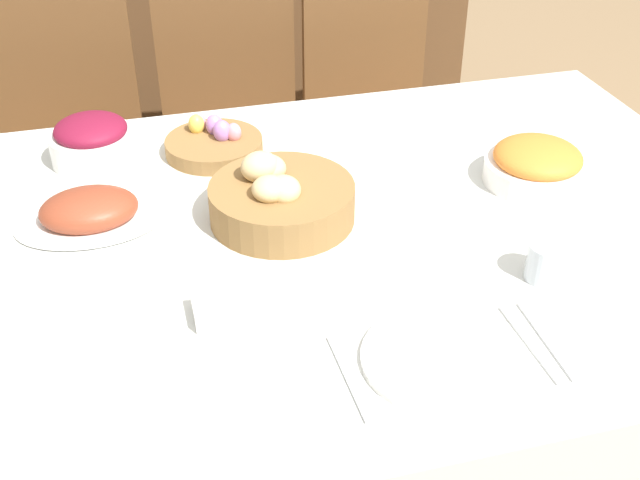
# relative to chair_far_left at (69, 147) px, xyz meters

# --- Properties ---
(dining_table) EXTENTS (1.79, 1.20, 0.75)m
(dining_table) POSITION_rel_chair_far_left_xyz_m (0.51, -0.95, -0.15)
(dining_table) COLOR silver
(dining_table) RESTS_ON ground
(chair_far_left) EXTENTS (0.46, 0.46, 0.99)m
(chair_far_left) POSITION_rel_chair_far_left_xyz_m (0.00, 0.00, 0.00)
(chair_far_left) COLOR brown
(chair_far_left) RESTS_ON ground
(chair_far_center) EXTENTS (0.43, 0.43, 0.99)m
(chair_far_center) POSITION_rel_chair_far_left_xyz_m (0.49, 0.00, 0.00)
(chair_far_center) COLOR brown
(chair_far_center) RESTS_ON ground
(chair_far_right) EXTENTS (0.47, 0.47, 0.99)m
(chair_far_right) POSITION_rel_chair_far_left_xyz_m (0.95, -0.00, 0.00)
(chair_far_right) COLOR brown
(chair_far_right) RESTS_ON ground
(sideboard) EXTENTS (1.44, 0.44, 0.85)m
(sideboard) POSITION_rel_chair_far_left_xyz_m (0.78, 0.80, -0.10)
(sideboard) COLOR brown
(sideboard) RESTS_ON ground
(bread_basket) EXTENTS (0.29, 0.29, 0.13)m
(bread_basket) POSITION_rel_chair_far_left_xyz_m (0.44, -0.89, 0.27)
(bread_basket) COLOR olive
(bread_basket) RESTS_ON dining_table
(egg_basket) EXTENTS (0.22, 0.22, 0.08)m
(egg_basket) POSITION_rel_chair_far_left_xyz_m (0.36, -0.58, 0.25)
(egg_basket) COLOR olive
(egg_basket) RESTS_ON dining_table
(ham_platter) EXTENTS (0.29, 0.20, 0.07)m
(ham_platter) POSITION_rel_chair_far_left_xyz_m (0.08, -0.81, 0.25)
(ham_platter) COLOR white
(ham_platter) RESTS_ON dining_table
(carrot_bowl) EXTENTS (0.22, 0.22, 0.09)m
(carrot_bowl) POSITION_rel_chair_far_left_xyz_m (0.99, -0.89, 0.27)
(carrot_bowl) COLOR white
(carrot_bowl) RESTS_ON dining_table
(beet_salad_bowl) EXTENTS (0.19, 0.19, 0.10)m
(beet_salad_bowl) POSITION_rel_chair_far_left_xyz_m (0.09, -0.55, 0.28)
(beet_salad_bowl) COLOR white
(beet_salad_bowl) RESTS_ON dining_table
(dinner_plate) EXTENTS (0.25, 0.25, 0.01)m
(dinner_plate) POSITION_rel_chair_far_left_xyz_m (0.59, -1.36, 0.23)
(dinner_plate) COLOR white
(dinner_plate) RESTS_ON dining_table
(fork) EXTENTS (0.01, 0.19, 0.00)m
(fork) POSITION_rel_chair_far_left_xyz_m (0.44, -1.36, 0.23)
(fork) COLOR silver
(fork) RESTS_ON dining_table
(knife) EXTENTS (0.01, 0.19, 0.00)m
(knife) POSITION_rel_chair_far_left_xyz_m (0.74, -1.36, 0.23)
(knife) COLOR silver
(knife) RESTS_ON dining_table
(spoon) EXTENTS (0.01, 0.19, 0.00)m
(spoon) POSITION_rel_chair_far_left_xyz_m (0.77, -1.36, 0.23)
(spoon) COLOR silver
(spoon) RESTS_ON dining_table
(drinking_cup) EXTENTS (0.07, 0.07, 0.07)m
(drinking_cup) POSITION_rel_chair_far_left_xyz_m (0.85, -1.21, 0.26)
(drinking_cup) COLOR silver
(drinking_cup) RESTS_ON dining_table
(butter_dish) EXTENTS (0.12, 0.07, 0.03)m
(butter_dish) POSITION_rel_chair_far_left_xyz_m (0.29, -1.16, 0.24)
(butter_dish) COLOR white
(butter_dish) RESTS_ON dining_table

